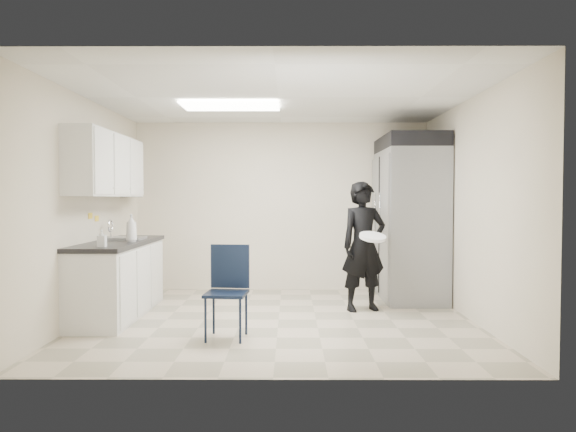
{
  "coord_description": "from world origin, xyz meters",
  "views": [
    {
      "loc": [
        0.13,
        -5.99,
        1.43
      ],
      "look_at": [
        0.11,
        0.2,
        1.21
      ],
      "focal_mm": 32.0,
      "sensor_mm": 36.0,
      "label": 1
    }
  ],
  "objects_px": {
    "lower_counter": "(119,280)",
    "man_tuxedo": "(364,246)",
    "commercial_fridge": "(410,225)",
    "folding_chair": "(226,294)"
  },
  "relations": [
    {
      "from": "lower_counter",
      "to": "commercial_fridge",
      "type": "relative_size",
      "value": 0.9
    },
    {
      "from": "folding_chair",
      "to": "man_tuxedo",
      "type": "bearing_deg",
      "value": 44.7
    },
    {
      "from": "folding_chair",
      "to": "man_tuxedo",
      "type": "xyz_separation_m",
      "value": [
        1.58,
        1.32,
        0.36
      ]
    },
    {
      "from": "man_tuxedo",
      "to": "folding_chair",
      "type": "bearing_deg",
      "value": -158.02
    },
    {
      "from": "lower_counter",
      "to": "folding_chair",
      "type": "relative_size",
      "value": 2.07
    },
    {
      "from": "lower_counter",
      "to": "commercial_fridge",
      "type": "distance_m",
      "value": 3.98
    },
    {
      "from": "commercial_fridge",
      "to": "folding_chair",
      "type": "distance_m",
      "value": 3.2
    },
    {
      "from": "lower_counter",
      "to": "man_tuxedo",
      "type": "relative_size",
      "value": 1.16
    },
    {
      "from": "lower_counter",
      "to": "commercial_fridge",
      "type": "bearing_deg",
      "value": 15.88
    },
    {
      "from": "folding_chair",
      "to": "man_tuxedo",
      "type": "relative_size",
      "value": 0.56
    }
  ]
}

